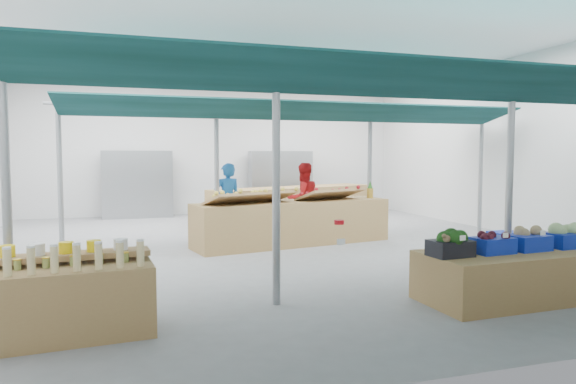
{
  "coord_description": "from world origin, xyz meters",
  "views": [
    {
      "loc": [
        -2.74,
        -10.1,
        1.86
      ],
      "look_at": [
        -0.1,
        -1.6,
        1.24
      ],
      "focal_mm": 32.0,
      "sensor_mm": 36.0,
      "label": 1
    }
  ],
  "objects_px": {
    "veg_counter": "(538,273)",
    "vendor_right": "(303,199)",
    "crate_stack": "(505,249)",
    "vendor_left": "(227,201)",
    "fruit_counter": "(293,223)",
    "bottle_shelf": "(70,297)"
  },
  "relations": [
    {
      "from": "veg_counter",
      "to": "vendor_right",
      "type": "xyz_separation_m",
      "value": [
        -1.25,
        5.94,
        0.54
      ]
    },
    {
      "from": "crate_stack",
      "to": "vendor_left",
      "type": "height_order",
      "value": "vendor_left"
    },
    {
      "from": "veg_counter",
      "to": "crate_stack",
      "type": "height_order",
      "value": "veg_counter"
    },
    {
      "from": "fruit_counter",
      "to": "vendor_right",
      "type": "height_order",
      "value": "vendor_right"
    },
    {
      "from": "bottle_shelf",
      "to": "vendor_left",
      "type": "distance_m",
      "value": 6.34
    },
    {
      "from": "vendor_left",
      "to": "bottle_shelf",
      "type": "bearing_deg",
      "value": 53.8
    },
    {
      "from": "bottle_shelf",
      "to": "fruit_counter",
      "type": "xyz_separation_m",
      "value": [
        3.91,
        4.62,
        0.05
      ]
    },
    {
      "from": "fruit_counter",
      "to": "crate_stack",
      "type": "height_order",
      "value": "fruit_counter"
    },
    {
      "from": "vendor_left",
      "to": "veg_counter",
      "type": "bearing_deg",
      "value": 106.31
    },
    {
      "from": "bottle_shelf",
      "to": "vendor_left",
      "type": "xyz_separation_m",
      "value": [
        2.71,
        5.72,
        0.45
      ]
    },
    {
      "from": "veg_counter",
      "to": "fruit_counter",
      "type": "bearing_deg",
      "value": 108.72
    },
    {
      "from": "crate_stack",
      "to": "vendor_left",
      "type": "distance_m",
      "value": 5.82
    },
    {
      "from": "crate_stack",
      "to": "vendor_left",
      "type": "xyz_separation_m",
      "value": [
        -3.93,
        4.26,
        0.56
      ]
    },
    {
      "from": "vendor_left",
      "to": "vendor_right",
      "type": "height_order",
      "value": "same"
    },
    {
      "from": "veg_counter",
      "to": "crate_stack",
      "type": "xyz_separation_m",
      "value": [
        0.88,
        1.68,
        -0.02
      ]
    },
    {
      "from": "bottle_shelf",
      "to": "crate_stack",
      "type": "distance_m",
      "value": 6.8
    },
    {
      "from": "crate_stack",
      "to": "veg_counter",
      "type": "bearing_deg",
      "value": -117.65
    },
    {
      "from": "bottle_shelf",
      "to": "vendor_left",
      "type": "height_order",
      "value": "vendor_left"
    },
    {
      "from": "bottle_shelf",
      "to": "veg_counter",
      "type": "relative_size",
      "value": 0.52
    },
    {
      "from": "crate_stack",
      "to": "vendor_right",
      "type": "distance_m",
      "value": 4.79
    },
    {
      "from": "crate_stack",
      "to": "vendor_right",
      "type": "relative_size",
      "value": 0.35
    },
    {
      "from": "vendor_right",
      "to": "vendor_left",
      "type": "bearing_deg",
      "value": -10.87
    }
  ]
}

